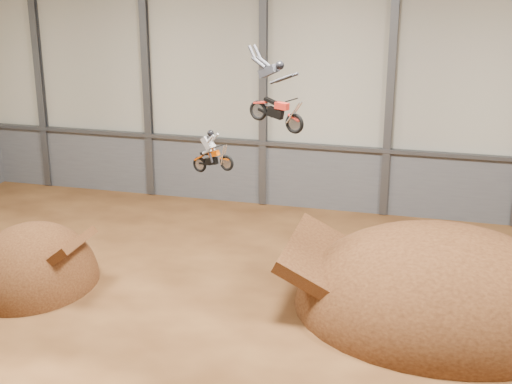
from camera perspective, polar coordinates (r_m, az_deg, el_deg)
floor at (r=26.06m, az=-0.40°, el=-12.03°), size 40.00×40.00×0.00m
back_wall at (r=37.68m, az=5.64°, el=8.81°), size 40.00×0.10×14.00m
lower_band_back at (r=38.79m, az=5.37°, el=1.11°), size 39.80×0.18×3.50m
steel_rail at (r=38.16m, az=5.42°, el=3.63°), size 39.80×0.35×0.20m
steel_column_0 at (r=43.37m, az=-16.99°, el=9.35°), size 0.40×0.36×13.90m
steel_column_1 at (r=40.30m, az=-8.76°, el=9.30°), size 0.40×0.36×13.90m
steel_column_2 at (r=38.16m, az=0.59°, el=9.01°), size 0.40×0.36×13.90m
steel_column_3 at (r=37.11m, az=10.72°, el=8.43°), size 0.40×0.36×13.90m
takeoff_ramp at (r=31.80m, az=-17.31°, el=-7.04°), size 5.25×6.06×5.25m
landing_ramp at (r=29.20m, az=14.34°, el=-9.11°), size 11.32×10.01×6.53m
fmx_rider_a at (r=27.56m, az=-3.38°, el=3.42°), size 2.39×1.44×2.13m
fmx_rider_b at (r=25.62m, az=1.52°, el=8.15°), size 3.58×2.05×3.14m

